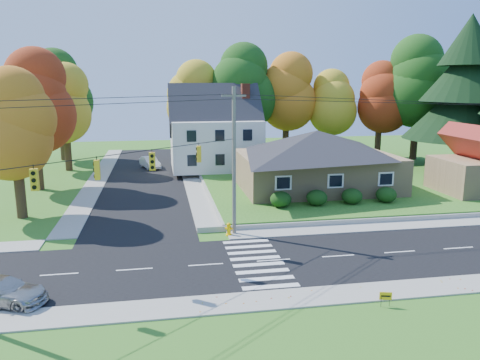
{
  "coord_description": "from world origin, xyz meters",
  "views": [
    {
      "loc": [
        -6.39,
        -25.16,
        10.28
      ],
      "look_at": [
        -0.61,
        8.0,
        3.2
      ],
      "focal_mm": 35.0,
      "sensor_mm": 36.0,
      "label": 1
    }
  ],
  "objects_px": {
    "ranch_house": "(316,159)",
    "white_car": "(150,162)",
    "silver_sedan": "(1,291)",
    "fire_hydrant": "(229,230)"
  },
  "relations": [
    {
      "from": "ranch_house",
      "to": "fire_hydrant",
      "type": "xyz_separation_m",
      "value": [
        -9.92,
        -11.06,
        -2.83
      ]
    },
    {
      "from": "silver_sedan",
      "to": "fire_hydrant",
      "type": "height_order",
      "value": "silver_sedan"
    },
    {
      "from": "white_car",
      "to": "fire_hydrant",
      "type": "relative_size",
      "value": 4.61
    },
    {
      "from": "fire_hydrant",
      "to": "ranch_house",
      "type": "bearing_deg",
      "value": 48.11
    },
    {
      "from": "ranch_house",
      "to": "white_car",
      "type": "xyz_separation_m",
      "value": [
        -15.55,
        15.73,
        -2.55
      ]
    },
    {
      "from": "white_car",
      "to": "fire_hydrant",
      "type": "xyz_separation_m",
      "value": [
        5.63,
        -26.79,
        -0.28
      ]
    },
    {
      "from": "ranch_house",
      "to": "silver_sedan",
      "type": "xyz_separation_m",
      "value": [
        -21.98,
        -19.11,
        -2.61
      ]
    },
    {
      "from": "white_car",
      "to": "ranch_house",
      "type": "bearing_deg",
      "value": -63.73
    },
    {
      "from": "ranch_house",
      "to": "silver_sedan",
      "type": "height_order",
      "value": "ranch_house"
    },
    {
      "from": "ranch_house",
      "to": "silver_sedan",
      "type": "bearing_deg",
      "value": -138.99
    }
  ]
}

